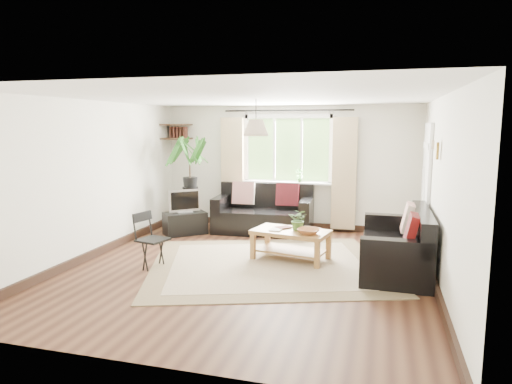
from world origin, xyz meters
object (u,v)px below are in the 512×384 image
(sofa_back, at_px, (263,210))
(palm_stand, at_px, (190,184))
(tv_stand, at_px, (185,223))
(coffee_table, at_px, (291,245))
(sofa_right, at_px, (395,242))
(folding_chair, at_px, (153,241))

(sofa_back, bearing_deg, palm_stand, -174.15)
(tv_stand, bearing_deg, coffee_table, -67.35)
(sofa_right, bearing_deg, folding_chair, -77.05)
(palm_stand, distance_m, folding_chair, 2.43)
(sofa_right, bearing_deg, tv_stand, -108.30)
(sofa_back, relative_size, coffee_table, 1.63)
(tv_stand, height_order, folding_chair, folding_chair)
(tv_stand, xyz_separation_m, folding_chair, (0.41, -2.00, 0.19))
(sofa_right, height_order, palm_stand, palm_stand)
(sofa_back, xyz_separation_m, palm_stand, (-1.40, -0.21, 0.48))
(tv_stand, relative_size, folding_chair, 0.96)
(tv_stand, height_order, palm_stand, palm_stand)
(palm_stand, bearing_deg, tv_stand, -85.55)
(sofa_right, relative_size, tv_stand, 2.33)
(sofa_right, bearing_deg, sofa_back, -127.06)
(folding_chair, bearing_deg, sofa_right, -62.62)
(coffee_table, relative_size, folding_chair, 1.41)
(sofa_back, bearing_deg, sofa_right, -39.84)
(tv_stand, distance_m, palm_stand, 0.78)
(sofa_back, height_order, palm_stand, palm_stand)
(tv_stand, distance_m, folding_chair, 2.05)
(sofa_right, height_order, coffee_table, sofa_right)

